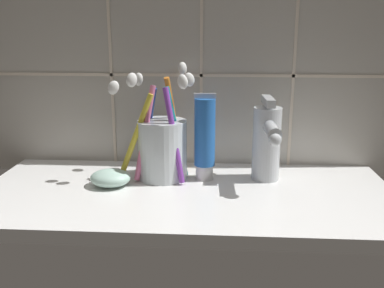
# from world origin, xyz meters

# --- Properties ---
(sink_counter) EXTENTS (0.63, 0.29, 0.02)m
(sink_counter) POSITION_xyz_m (0.00, 0.00, 0.01)
(sink_counter) COLOR white
(sink_counter) RESTS_ON ground
(tile_wall_backsplash) EXTENTS (0.73, 0.02, 0.47)m
(tile_wall_backsplash) POSITION_xyz_m (0.00, 0.15, 0.24)
(tile_wall_backsplash) COLOR #B7B2A8
(tile_wall_backsplash) RESTS_ON ground
(toothbrush_cup) EXTENTS (0.14, 0.11, 0.19)m
(toothbrush_cup) POSITION_xyz_m (-0.04, 0.05, 0.08)
(toothbrush_cup) COLOR silver
(toothbrush_cup) RESTS_ON sink_counter
(toothpaste_tube) EXTENTS (0.04, 0.03, 0.14)m
(toothpaste_tube) POSITION_xyz_m (0.03, 0.05, 0.09)
(toothpaste_tube) COLOR white
(toothpaste_tube) RESTS_ON sink_counter
(sink_faucet) EXTENTS (0.04, 0.11, 0.13)m
(sink_faucet) POSITION_xyz_m (0.13, 0.05, 0.09)
(sink_faucet) COLOR silver
(sink_faucet) RESTS_ON sink_counter
(soap_bar) EXTENTS (0.06, 0.05, 0.03)m
(soap_bar) POSITION_xyz_m (-0.12, 0.01, 0.03)
(soap_bar) COLOR silver
(soap_bar) RESTS_ON sink_counter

